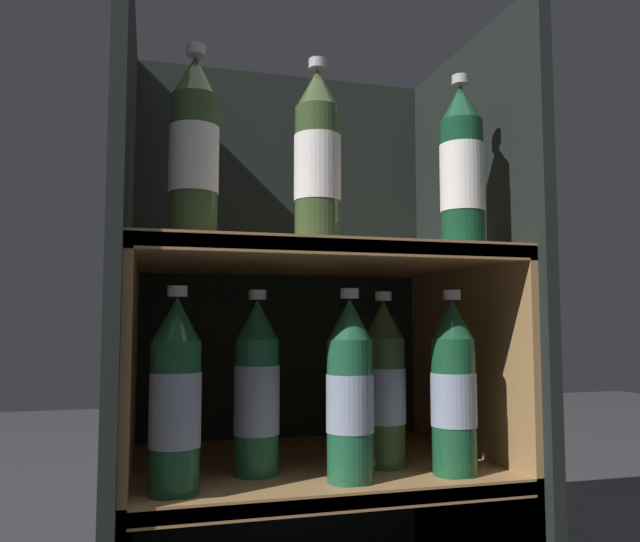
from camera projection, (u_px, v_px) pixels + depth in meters
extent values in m
cube|color=black|center=(282.00, 320.00, 1.22)|extent=(0.61, 0.02, 0.98)
cube|color=black|center=(120.00, 319.00, 0.93)|extent=(0.02, 0.46, 0.98)
cube|color=black|center=(473.00, 319.00, 1.09)|extent=(0.02, 0.46, 0.98)
cube|color=#9E7547|center=(310.00, 467.00, 0.99)|extent=(0.57, 0.42, 0.02)
cube|color=#9E7547|center=(347.00, 501.00, 0.80)|extent=(0.57, 0.02, 0.03)
cube|color=#9E7547|center=(468.00, 537.00, 1.05)|extent=(0.01, 0.42, 0.25)
cube|color=#9E7547|center=(310.00, 261.00, 1.02)|extent=(0.57, 0.42, 0.02)
cube|color=#9E7547|center=(347.00, 246.00, 0.83)|extent=(0.57, 0.02, 0.03)
cube|color=#9E7547|center=(128.00, 456.00, 0.92)|extent=(0.01, 0.42, 0.58)
cube|color=#9E7547|center=(467.00, 438.00, 1.07)|extent=(0.01, 0.42, 0.58)
cylinder|color=#384C28|center=(194.00, 168.00, 0.84)|extent=(0.06, 0.06, 0.20)
cylinder|color=white|center=(194.00, 160.00, 0.84)|extent=(0.07, 0.07, 0.09)
cone|color=#384C28|center=(195.00, 76.00, 0.85)|extent=(0.06, 0.06, 0.06)
cylinder|color=#B7B7BC|center=(196.00, 51.00, 0.85)|extent=(0.03, 0.03, 0.01)
cylinder|color=#384C28|center=(318.00, 175.00, 0.88)|extent=(0.06, 0.06, 0.20)
cylinder|color=white|center=(318.00, 169.00, 0.88)|extent=(0.07, 0.07, 0.09)
cone|color=#384C28|center=(318.00, 89.00, 0.89)|extent=(0.06, 0.06, 0.06)
cylinder|color=#B7B7BC|center=(318.00, 64.00, 0.90)|extent=(0.03, 0.03, 0.01)
cylinder|color=#144228|center=(462.00, 185.00, 0.94)|extent=(0.06, 0.06, 0.20)
cylinder|color=white|center=(462.00, 178.00, 0.94)|extent=(0.07, 0.07, 0.10)
cone|color=#144228|center=(461.00, 103.00, 0.95)|extent=(0.06, 0.06, 0.06)
cylinder|color=#B7B7BC|center=(460.00, 80.00, 0.96)|extent=(0.03, 0.03, 0.01)
cylinder|color=#194C2D|center=(175.00, 417.00, 0.81)|extent=(0.06, 0.06, 0.20)
cylinder|color=#8C99B2|center=(175.00, 409.00, 0.81)|extent=(0.07, 0.07, 0.10)
cone|color=#194C2D|center=(177.00, 319.00, 0.82)|extent=(0.06, 0.06, 0.06)
cylinder|color=#B7B7BC|center=(177.00, 291.00, 0.82)|extent=(0.03, 0.03, 0.01)
cylinder|color=#1E5638|center=(350.00, 410.00, 0.87)|extent=(0.06, 0.06, 0.20)
cylinder|color=#8C99B2|center=(350.00, 403.00, 0.87)|extent=(0.07, 0.07, 0.08)
cone|color=#1E5638|center=(350.00, 319.00, 0.88)|extent=(0.06, 0.06, 0.06)
cylinder|color=#B7B7BC|center=(350.00, 294.00, 0.88)|extent=(0.03, 0.03, 0.01)
cylinder|color=#194C2D|center=(454.00, 406.00, 0.91)|extent=(0.06, 0.06, 0.20)
cylinder|color=#8C99B2|center=(454.00, 399.00, 0.91)|extent=(0.07, 0.07, 0.08)
cone|color=#194C2D|center=(452.00, 319.00, 0.92)|extent=(0.06, 0.06, 0.06)
cylinder|color=#B7B7BC|center=(452.00, 295.00, 0.92)|extent=(0.03, 0.03, 0.01)
cylinder|color=#1E5638|center=(257.00, 406.00, 0.91)|extent=(0.06, 0.06, 0.20)
cylinder|color=#8C99B2|center=(257.00, 399.00, 0.91)|extent=(0.07, 0.07, 0.10)
cone|color=#1E5638|center=(257.00, 319.00, 0.92)|extent=(0.06, 0.06, 0.06)
cylinder|color=#B7B7BC|center=(258.00, 295.00, 0.92)|extent=(0.03, 0.03, 0.01)
cylinder|color=#384C28|center=(384.00, 402.00, 0.96)|extent=(0.06, 0.06, 0.20)
cylinder|color=#8C99B2|center=(384.00, 395.00, 0.96)|extent=(0.07, 0.07, 0.08)
cone|color=#384C28|center=(383.00, 319.00, 0.97)|extent=(0.06, 0.06, 0.06)
cylinder|color=#B7B7BC|center=(383.00, 296.00, 0.97)|extent=(0.03, 0.03, 0.01)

